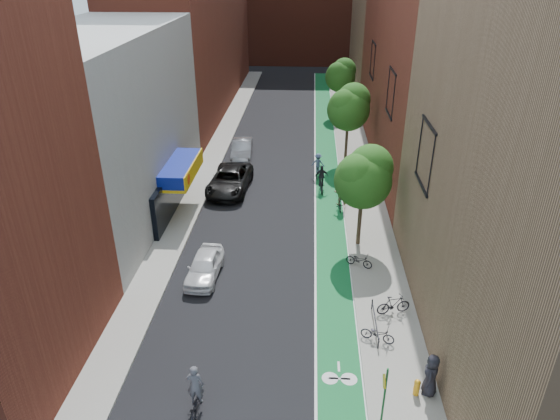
% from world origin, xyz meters
% --- Properties ---
extents(ground, '(160.00, 160.00, 0.00)m').
position_xyz_m(ground, '(0.00, 0.00, 0.00)').
color(ground, black).
rests_on(ground, ground).
extents(bike_lane, '(2.00, 68.00, 0.01)m').
position_xyz_m(bike_lane, '(4.00, 26.00, 0.01)').
color(bike_lane, '#126834').
rests_on(bike_lane, ground).
extents(sidewalk_left, '(2.00, 68.00, 0.15)m').
position_xyz_m(sidewalk_left, '(-6.00, 26.00, 0.07)').
color(sidewalk_left, gray).
rests_on(sidewalk_left, ground).
extents(sidewalk_right, '(3.00, 68.00, 0.15)m').
position_xyz_m(sidewalk_right, '(6.50, 26.00, 0.07)').
color(sidewalk_right, gray).
rests_on(sidewalk_right, ground).
extents(building_left_white, '(8.00, 20.00, 12.00)m').
position_xyz_m(building_left_white, '(-11.00, 14.00, 6.00)').
color(building_left_white, silver).
rests_on(building_left_white, ground).
extents(building_left_far_red, '(8.00, 36.00, 22.00)m').
position_xyz_m(building_left_far_red, '(-11.00, 42.00, 11.00)').
color(building_left_far_red, maroon).
rests_on(building_left_far_red, ground).
extents(building_right_near_tan, '(8.00, 20.00, 18.00)m').
position_xyz_m(building_right_near_tan, '(12.00, 2.00, 9.00)').
color(building_right_near_tan, '#8C6B4C').
rests_on(building_right_near_tan, ground).
extents(building_right_mid_red, '(8.00, 28.00, 22.00)m').
position_xyz_m(building_right_mid_red, '(12.00, 26.00, 11.00)').
color(building_right_mid_red, maroon).
rests_on(building_right_mid_red, ground).
extents(building_right_far_tan, '(8.00, 20.00, 18.00)m').
position_xyz_m(building_right_far_tan, '(12.00, 50.00, 9.00)').
color(building_right_far_tan, '#8C6B4C').
rests_on(building_right_far_tan, ground).
extents(tree_near, '(3.40, 3.36, 6.42)m').
position_xyz_m(tree_near, '(5.65, 10.02, 4.66)').
color(tree_near, '#332619').
rests_on(tree_near, ground).
extents(tree_mid, '(3.55, 3.53, 6.74)m').
position_xyz_m(tree_mid, '(5.65, 24.02, 4.89)').
color(tree_mid, '#332619').
rests_on(tree_mid, ground).
extents(tree_far, '(3.30, 3.25, 6.21)m').
position_xyz_m(tree_far, '(5.65, 38.02, 4.50)').
color(tree_far, '#332619').
rests_on(tree_far, ground).
extents(sign_pole, '(0.13, 0.71, 3.00)m').
position_xyz_m(sign_pole, '(5.38, -3.50, 1.84)').
color(sign_pole, '#194C26').
rests_on(sign_pole, sidewalk_right).
extents(parked_car_white, '(1.79, 4.10, 1.38)m').
position_xyz_m(parked_car_white, '(-3.13, 6.11, 0.69)').
color(parked_car_white, white).
rests_on(parked_car_white, ground).
extents(parked_car_black, '(3.14, 6.18, 1.67)m').
position_xyz_m(parked_car_black, '(-3.46, 17.54, 0.84)').
color(parked_car_black, black).
rests_on(parked_car_black, ground).
extents(parked_car_silver, '(1.98, 4.92, 1.59)m').
position_xyz_m(parked_car_silver, '(-3.41, 24.39, 0.80)').
color(parked_car_silver, gray).
rests_on(parked_car_silver, ground).
extents(cyclist_lead, '(0.68, 1.81, 2.20)m').
position_xyz_m(cyclist_lead, '(-1.67, -2.94, 0.74)').
color(cyclist_lead, black).
rests_on(cyclist_lead, ground).
extents(cyclist_lane_near, '(0.92, 1.62, 2.16)m').
position_xyz_m(cyclist_lane_near, '(4.70, 14.91, 0.96)').
color(cyclist_lane_near, black).
rests_on(cyclist_lane_near, ground).
extents(cyclist_lane_mid, '(1.00, 1.88, 2.03)m').
position_xyz_m(cyclist_lane_mid, '(3.45, 17.88, 0.74)').
color(cyclist_lane_mid, black).
rests_on(cyclist_lane_mid, ground).
extents(cyclist_lane_far, '(1.13, 1.59, 1.97)m').
position_xyz_m(cyclist_lane_far, '(3.20, 20.55, 0.90)').
color(cyclist_lane_far, black).
rests_on(cyclist_lane_far, ground).
extents(parked_bike_near, '(1.66, 1.03, 0.82)m').
position_xyz_m(parked_bike_near, '(5.81, 1.30, 0.56)').
color(parked_bike_near, black).
rests_on(parked_bike_near, sidewalk_right).
extents(parked_bike_mid, '(1.78, 0.92, 1.03)m').
position_xyz_m(parked_bike_mid, '(6.80, 3.35, 0.67)').
color(parked_bike_mid, black).
rests_on(parked_bike_mid, sidewalk_right).
extents(parked_bike_far, '(1.64, 1.13, 0.82)m').
position_xyz_m(parked_bike_far, '(5.46, 7.46, 0.56)').
color(parked_bike_far, black).
rests_on(parked_bike_far, sidewalk_right).
extents(pedestrian, '(0.85, 1.07, 1.91)m').
position_xyz_m(pedestrian, '(7.54, -1.64, 1.10)').
color(pedestrian, black).
rests_on(pedestrian, sidewalk_right).
extents(fire_hydrant, '(0.27, 0.27, 0.76)m').
position_xyz_m(fire_hydrant, '(7.03, -1.76, 0.55)').
color(fire_hydrant, gold).
rests_on(fire_hydrant, sidewalk_right).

